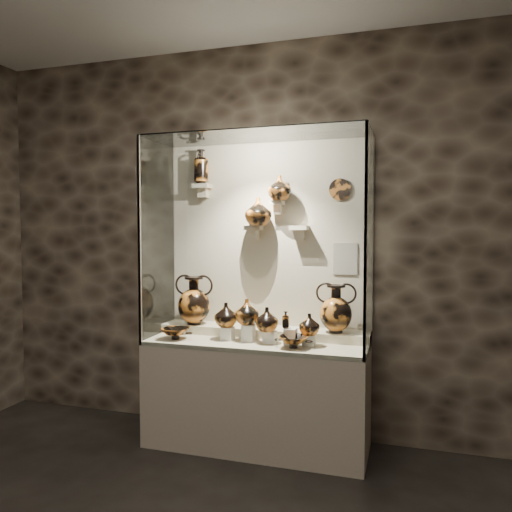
{
  "coord_description": "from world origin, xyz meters",
  "views": [
    {
      "loc": [
        1.12,
        -1.46,
        1.68
      ],
      "look_at": [
        -0.03,
        2.25,
        1.48
      ],
      "focal_mm": 35.0,
      "sensor_mm": 36.0,
      "label": 1
    }
  ],
  "objects": [
    {
      "name": "front_tier",
      "position": [
        0.0,
        2.18,
        0.82
      ],
      "size": [
        1.68,
        0.58,
        0.03
      ],
      "primitive_type": "cube",
      "color": "beige",
      "rests_on": "plinth"
    },
    {
      "name": "bracket_cb",
      "position": [
        0.1,
        2.42,
        1.9
      ],
      "size": [
        0.1,
        0.12,
        0.04
      ],
      "primitive_type": "cube",
      "color": "beige",
      "rests_on": "back_panel"
    },
    {
      "name": "kylix_left",
      "position": [
        -0.62,
        2.04,
        0.88
      ],
      "size": [
        0.34,
        0.32,
        0.11
      ],
      "primitive_type": null,
      "rotation": [
        0.0,
        0.0,
        -0.4
      ],
      "color": "#B96420",
      "rests_on": "front_tier"
    },
    {
      "name": "glass_right",
      "position": [
        0.85,
        2.18,
        1.6
      ],
      "size": [
        0.01,
        0.6,
        1.6
      ],
      "primitive_type": "cube",
      "color": "white",
      "rests_on": "plinth"
    },
    {
      "name": "bracket_ul",
      "position": [
        -0.55,
        2.42,
        2.05
      ],
      "size": [
        0.14,
        0.12,
        0.04
      ],
      "primitive_type": "cube",
      "color": "beige",
      "rests_on": "back_panel"
    },
    {
      "name": "jug_a",
      "position": [
        -0.24,
        2.15,
        1.02
      ],
      "size": [
        0.21,
        0.21,
        0.19
      ],
      "primitive_type": "imported",
      "rotation": [
        0.0,
        0.0,
        -0.21
      ],
      "color": "#C67125",
      "rests_on": "pedestal_a"
    },
    {
      "name": "bracket_cc",
      "position": [
        0.28,
        2.42,
        1.7
      ],
      "size": [
        0.14,
        0.12,
        0.04
      ],
      "primitive_type": "cube",
      "color": "beige",
      "rests_on": "back_panel"
    },
    {
      "name": "bracket_ca",
      "position": [
        -0.1,
        2.42,
        1.7
      ],
      "size": [
        0.14,
        0.12,
        0.04
      ],
      "primitive_type": "cube",
      "color": "beige",
      "rests_on": "back_panel"
    },
    {
      "name": "amphora_right",
      "position": [
        0.59,
        2.32,
        1.08
      ],
      "size": [
        0.36,
        0.36,
        0.37
      ],
      "primitive_type": null,
      "rotation": [
        0.0,
        0.0,
        -0.24
      ],
      "color": "#C67125",
      "rests_on": "rear_tier"
    },
    {
      "name": "lekythos_small",
      "position": [
        0.24,
        2.12,
        1.02
      ],
      "size": [
        0.07,
        0.07,
        0.14
      ],
      "primitive_type": null,
      "rotation": [
        0.0,
        0.0,
        -0.17
      ],
      "color": "#B96420",
      "rests_on": "pedestal_d"
    },
    {
      "name": "ovoid_vase_a",
      "position": [
        -0.04,
        2.36,
        1.83
      ],
      "size": [
        0.26,
        0.26,
        0.23
      ],
      "primitive_type": "imported",
      "rotation": [
        0.0,
        0.0,
        0.25
      ],
      "color": "#B96420",
      "rests_on": "bracket_ca"
    },
    {
      "name": "jug_b",
      "position": [
        -0.07,
        2.15,
        1.06
      ],
      "size": [
        0.24,
        0.24,
        0.19
      ],
      "primitive_type": "imported",
      "rotation": [
        0.0,
        0.0,
        0.33
      ],
      "color": "#B96420",
      "rests_on": "pedestal_b"
    },
    {
      "name": "pedestal_a",
      "position": [
        -0.22,
        2.13,
        0.88
      ],
      "size": [
        0.09,
        0.09,
        0.1
      ],
      "primitive_type": "cube",
      "color": "white",
      "rests_on": "front_tier"
    },
    {
      "name": "rear_tier",
      "position": [
        0.0,
        2.35,
        0.85
      ],
      "size": [
        1.7,
        0.25,
        0.1
      ],
      "primitive_type": "cube",
      "color": "beige",
      "rests_on": "plinth"
    },
    {
      "name": "back_panel",
      "position": [
        0.0,
        2.5,
        1.6
      ],
      "size": [
        1.7,
        0.03,
        1.6
      ],
      "primitive_type": "cube",
      "color": "beige",
      "rests_on": "plinth"
    },
    {
      "name": "jug_c",
      "position": [
        0.1,
        2.11,
        1.01
      ],
      "size": [
        0.22,
        0.22,
        0.18
      ],
      "primitive_type": "imported",
      "rotation": [
        0.0,
        0.0,
        -0.27
      ],
      "color": "#C67125",
      "rests_on": "pedestal_c"
    },
    {
      "name": "glass_top",
      "position": [
        0.0,
        2.18,
        2.4
      ],
      "size": [
        1.7,
        0.6,
        0.01
      ],
      "primitive_type": "cube",
      "color": "white",
      "rests_on": "back_panel"
    },
    {
      "name": "kylix_right",
      "position": [
        0.33,
        2.03,
        0.88
      ],
      "size": [
        0.29,
        0.26,
        0.11
      ],
      "primitive_type": null,
      "rotation": [
        0.0,
        0.0,
        0.13
      ],
      "color": "#C67125",
      "rests_on": "front_tier"
    },
    {
      "name": "wall_back",
      "position": [
        0.0,
        2.5,
        1.6
      ],
      "size": [
        5.0,
        0.02,
        3.2
      ],
      "primitive_type": "cube",
      "color": "black",
      "rests_on": "ground"
    },
    {
      "name": "jug_e",
      "position": [
        0.42,
        2.12,
        0.99
      ],
      "size": [
        0.18,
        0.18,
        0.16
      ],
      "primitive_type": "imported",
      "rotation": [
        0.0,
        0.0,
        0.2
      ],
      "color": "#C67125",
      "rests_on": "pedestal_e"
    },
    {
      "name": "lekythos_tall",
      "position": [
        -0.55,
        2.41,
        2.23
      ],
      "size": [
        0.15,
        0.15,
        0.32
      ],
      "primitive_type": null,
      "rotation": [
        0.0,
        0.0,
        -0.18
      ],
      "color": "#C67125",
      "rests_on": "bracket_ul"
    },
    {
      "name": "pedestal_c",
      "position": [
        0.12,
        2.13,
        0.88
      ],
      "size": [
        0.09,
        0.09,
        0.09
      ],
      "primitive_type": "cube",
      "color": "white",
      "rests_on": "front_tier"
    },
    {
      "name": "glass_front",
      "position": [
        0.0,
        1.88,
        1.6
      ],
      "size": [
        1.7,
        0.01,
        1.6
      ],
      "primitive_type": "cube",
      "color": "white",
      "rests_on": "plinth"
    },
    {
      "name": "wall_plate",
      "position": [
        0.59,
        2.47,
        2.0
      ],
      "size": [
        0.17,
        0.02,
        0.17
      ],
      "primitive_type": "cylinder",
      "rotation": [
        1.57,
        0.0,
        0.0
      ],
      "color": "#B26423",
      "rests_on": "back_panel"
    },
    {
      "name": "frame_post_left",
      "position": [
        -0.84,
        1.89,
        1.6
      ],
      "size": [
        0.02,
        0.02,
        1.6
      ],
      "primitive_type": "cube",
      "color": "gray",
      "rests_on": "plinth"
    },
    {
      "name": "pedestal_b",
      "position": [
        -0.05,
        2.13,
        0.9
      ],
      "size": [
        0.09,
        0.09,
        0.13
      ],
      "primitive_type": "cube",
      "color": "white",
      "rests_on": "front_tier"
    },
    {
      "name": "pedestal_d",
      "position": [
        0.28,
        2.13,
        0.89
      ],
      "size": [
        0.09,
        0.09,
        0.12
      ],
      "primitive_type": "cube",
      "color": "white",
      "rests_on": "front_tier"
    },
    {
      "name": "frame_post_right",
      "position": [
        0.84,
        1.89,
        1.6
      ],
      "size": [
        0.02,
        0.02,
        1.6
      ],
      "primitive_type": "cube",
      "color": "gray",
      "rests_on": "plinth"
    },
    {
      "name": "ovoid_vase_b",
      "position": [
        0.13,
        2.38,
        2.02
      ],
      "size": [
        0.22,
        0.22,
        0.2
      ],
      "primitive_type": "imported",
      "rotation": [
        0.0,
        0.0,
        -0.2
      ],
      "color": "#B96420",
      "rests_on": "bracket_cb"
    },
    {
      "name": "pedestal_e",
      "position": [
        0.42,
        2.13,
        0.87
      ],
      "size": [
        0.09,
        0.09,
        0.08
      ],
      "primitive_type": "cube",
      "color": "white",
      "rests_on": "front_tier"
    },
    {
      "name": "info_placard",
      "position": [
        0.64,
        2.47,
        1.46
      ],
      "size": [
        0.19,
        0.01,
        0.25
      ],
      "primitive_type": "cube",
      "color": "beige",
      "rests_on": "back_panel"
    },
    {
      "name": "glass_left",
      "position": [
        -0.85,
        2.18,
        1.6
      ],
      "size": [
        0.01,
        0.6,
        1.6
      ],
      "primitive_type": "cube",
      "color": "white",
      "rests_on": "plinth"
    },
    {
      "name": "plinth",
      "position": [
        0.0,
        2.18,
        0.4
      ],
      "size": [
        1.7,
        0.6,
        0.8
      ],
      "primitive_type": "cube",
      "color": "beige",
      "rests_on": "floor"
    },
    {
      "name": "amphora_left",
      "position": [
        -0.58,
        2.31,
        1.1
      ],
      "size": [
        0.38,
        0.38,
        0.4
      ],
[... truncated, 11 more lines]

